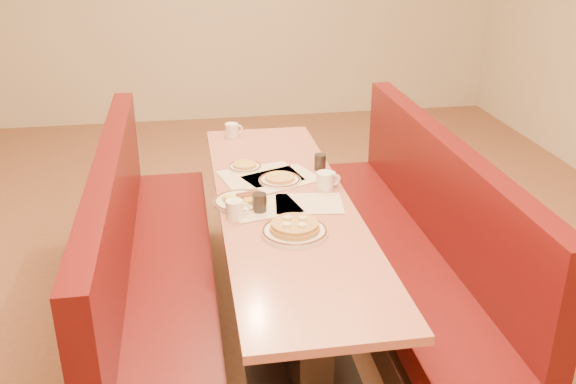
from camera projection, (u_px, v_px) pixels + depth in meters
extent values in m
plane|color=#9E6647|center=(285.00, 320.00, 3.70)|extent=(8.00, 8.00, 0.00)
cube|color=black|center=(285.00, 315.00, 3.69)|extent=(0.55, 1.88, 0.06)
cube|color=black|center=(285.00, 266.00, 3.56)|extent=(0.15, 1.75, 0.71)
cube|color=#C16A59|center=(285.00, 205.00, 3.41)|extent=(0.70, 2.50, 0.04)
cube|color=#4C3326|center=(165.00, 316.00, 3.56)|extent=(0.55, 2.50, 0.20)
cube|color=#500D0D|center=(161.00, 274.00, 3.45)|extent=(0.55, 2.50, 0.16)
cube|color=#500D0D|center=(113.00, 214.00, 3.27)|extent=(0.12, 2.50, 0.60)
cube|color=#4C3326|center=(398.00, 294.00, 3.76)|extent=(0.55, 2.50, 0.20)
cube|color=#500D0D|center=(402.00, 254.00, 3.65)|extent=(0.55, 2.50, 0.16)
cube|color=#500D0D|center=(444.00, 191.00, 3.53)|extent=(0.12, 2.50, 0.60)
cube|color=beige|center=(264.00, 207.00, 3.32)|extent=(0.40, 0.34, 0.00)
cube|color=beige|center=(309.00, 203.00, 3.37)|extent=(0.38, 0.30, 0.00)
cube|color=beige|center=(260.00, 176.00, 3.72)|extent=(0.50, 0.42, 0.00)
cube|color=beige|center=(282.00, 178.00, 3.69)|extent=(0.48, 0.43, 0.00)
cylinder|color=white|center=(295.00, 232.00, 3.06)|extent=(0.32, 0.32, 0.02)
torus|color=brown|center=(295.00, 230.00, 3.05)|extent=(0.32, 0.32, 0.01)
cylinder|color=#D7954D|center=(295.00, 228.00, 3.05)|extent=(0.24, 0.24, 0.02)
cylinder|color=#D7954D|center=(295.00, 224.00, 3.04)|extent=(0.22, 0.22, 0.02)
cylinder|color=beige|center=(303.00, 218.00, 3.07)|extent=(0.04, 0.04, 0.01)
cylinder|color=beige|center=(287.00, 218.00, 3.07)|extent=(0.04, 0.04, 0.01)
cylinder|color=beige|center=(287.00, 225.00, 3.00)|extent=(0.04, 0.04, 0.01)
cylinder|color=beige|center=(302.00, 225.00, 3.00)|extent=(0.04, 0.04, 0.01)
cylinder|color=white|center=(241.00, 202.00, 3.37)|extent=(0.29, 0.29, 0.02)
torus|color=brown|center=(241.00, 200.00, 3.37)|extent=(0.28, 0.28, 0.01)
ellipsoid|color=yellow|center=(232.00, 199.00, 3.33)|extent=(0.07, 0.07, 0.04)
ellipsoid|color=yellow|center=(239.00, 202.00, 3.31)|extent=(0.06, 0.06, 0.03)
ellipsoid|color=yellow|center=(227.00, 197.00, 3.37)|extent=(0.06, 0.06, 0.03)
cylinder|color=brown|center=(247.00, 196.00, 3.39)|extent=(0.10, 0.05, 0.02)
cylinder|color=brown|center=(245.00, 194.00, 3.42)|extent=(0.10, 0.05, 0.02)
cube|color=#D88243|center=(253.00, 200.00, 3.34)|extent=(0.09, 0.07, 0.02)
cylinder|color=white|center=(280.00, 181.00, 3.64)|extent=(0.24, 0.24, 0.02)
torus|color=brown|center=(280.00, 179.00, 3.64)|extent=(0.24, 0.24, 0.01)
cylinder|color=#EDB953|center=(280.00, 178.00, 3.63)|extent=(0.17, 0.17, 0.02)
ellipsoid|color=yellow|center=(274.00, 175.00, 3.64)|extent=(0.05, 0.05, 0.02)
cylinder|color=white|center=(245.00, 167.00, 3.84)|extent=(0.20, 0.20, 0.02)
torus|color=brown|center=(245.00, 166.00, 3.83)|extent=(0.20, 0.20, 0.01)
cylinder|color=#EDB953|center=(245.00, 165.00, 3.83)|extent=(0.14, 0.14, 0.02)
ellipsoid|color=yellow|center=(240.00, 163.00, 3.84)|extent=(0.04, 0.04, 0.02)
cylinder|color=white|center=(329.00, 179.00, 3.59)|extent=(0.07, 0.07, 0.08)
torus|color=white|center=(336.00, 179.00, 3.59)|extent=(0.06, 0.02, 0.05)
cylinder|color=black|center=(329.00, 173.00, 3.57)|extent=(0.06, 0.06, 0.01)
cylinder|color=white|center=(234.00, 209.00, 3.20)|extent=(0.09, 0.09, 0.09)
torus|color=white|center=(244.00, 208.00, 3.21)|extent=(0.07, 0.02, 0.07)
cylinder|color=black|center=(234.00, 202.00, 3.18)|extent=(0.08, 0.08, 0.01)
cylinder|color=white|center=(325.00, 181.00, 3.53)|extent=(0.10, 0.10, 0.10)
torus|color=white|center=(334.00, 180.00, 3.54)|extent=(0.07, 0.03, 0.07)
cylinder|color=black|center=(325.00, 174.00, 3.51)|extent=(0.08, 0.08, 0.01)
cylinder|color=white|center=(232.00, 131.00, 4.35)|extent=(0.09, 0.09, 0.10)
torus|color=white|center=(238.00, 129.00, 4.37)|extent=(0.07, 0.03, 0.07)
cylinder|color=black|center=(232.00, 125.00, 4.33)|extent=(0.08, 0.08, 0.01)
cylinder|color=black|center=(259.00, 203.00, 3.27)|extent=(0.07, 0.07, 0.10)
cylinder|color=silver|center=(259.00, 203.00, 3.27)|extent=(0.07, 0.07, 0.10)
cylinder|color=black|center=(320.00, 162.00, 3.80)|extent=(0.07, 0.07, 0.09)
cylinder|color=silver|center=(320.00, 162.00, 3.80)|extent=(0.07, 0.07, 0.10)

